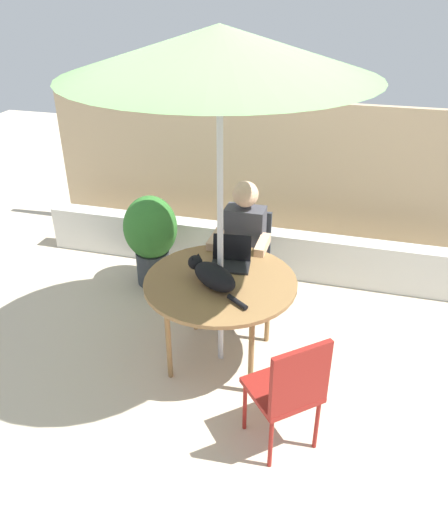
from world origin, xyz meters
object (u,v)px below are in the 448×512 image
Objects in this scene: person_seated at (243,243)px; laptop at (231,256)px; chair_occupied at (247,252)px; patio_umbrella at (220,51)px; potted_plant_near_fence at (151,235)px; patio_table at (220,286)px; cat at (212,276)px; chair_empty at (290,387)px.

person_seated is 0.47m from laptop.
chair_occupied is at bearing 91.31° from laptop.
patio_umbrella is 2.70× the size of potted_plant_near_fence.
chair_occupied reaches higher than patio_table.
cat is (-0.04, -0.09, 0.14)m from patio_table.
chair_occupied is at bearing 90.00° from person_seated.
person_seated is (-0.00, -0.16, 0.17)m from chair_occupied.
cat is at bearing 136.17° from chair_empty.
cat is at bearing -92.54° from person_seated.
laptop is 1.23m from potted_plant_near_fence.
patio_table is 1.29× the size of chair_occupied.
potted_plant_near_fence is at bearing 133.60° from chair_empty.
potted_plant_near_fence reaches higher than cat.
potted_plant_near_fence is at bearing 131.85° from cat.
cat is (-0.05, -0.35, 0.02)m from laptop.
chair_empty is 2.69× the size of laptop.
person_seated is at bearing 90.00° from patio_table.
chair_empty is (0.65, -1.62, 0.00)m from chair_occupied.
person_seated reaches higher than laptop.
patio_table is at bearing 0.00° from patio_umbrella.
patio_table is at bearing 131.10° from chair_empty.
patio_umbrella is 2.80× the size of chair_occupied.
laptop is (-0.64, 1.01, 0.28)m from chair_empty.
chair_occupied is 0.97m from potted_plant_near_fence.
patio_umbrella is at bearing -44.56° from potted_plant_near_fence.
patio_table is 1.00m from chair_empty.
laptop reaches higher than potted_plant_near_fence.
patio_umbrella is 2.01m from chair_occupied.
potted_plant_near_fence is at bearing 166.61° from person_seated.
person_seated reaches higher than chair_empty.
chair_occupied is 0.72× the size of person_seated.
patio_umbrella is 2.02× the size of person_seated.
chair_empty is at bearing -48.90° from patio_umbrella.
cat reaches higher than patio_table.
patio_table is 3.48× the size of laptop.
patio_table is 1.36m from potted_plant_near_fence.
potted_plant_near_fence is at bearing 135.44° from patio_umbrella.
chair_empty is at bearing -46.40° from potted_plant_near_fence.
cat is at bearing -112.38° from patio_table.
patio_table is 2.11× the size of cat.
patio_table is 1.25× the size of potted_plant_near_fence.
patio_umbrella is 2.25m from potted_plant_near_fence.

